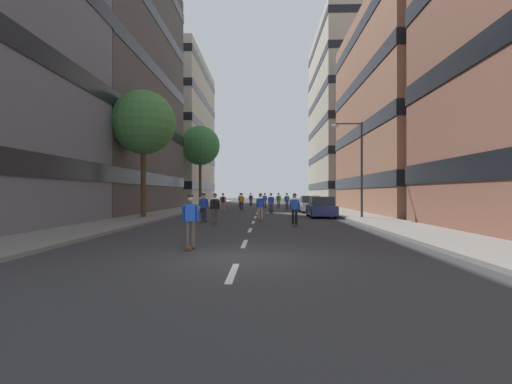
# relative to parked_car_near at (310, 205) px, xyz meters

# --- Properties ---
(ground_plane) EXTENTS (175.40, 175.40, 0.00)m
(ground_plane) POSITION_rel_parked_car_near_xyz_m (-4.85, 3.86, -0.70)
(ground_plane) COLOR #333335
(sidewalk_left) EXTENTS (3.23, 80.39, 0.14)m
(sidewalk_left) POSITION_rel_parked_car_near_xyz_m (-12.52, 7.52, -0.63)
(sidewalk_left) COLOR gray
(sidewalk_left) RESTS_ON ground_plane
(sidewalk_right) EXTENTS (3.23, 80.39, 0.14)m
(sidewalk_right) POSITION_rel_parked_car_near_xyz_m (2.81, 7.52, -0.63)
(sidewalk_right) COLOR gray
(sidewalk_right) RESTS_ON ground_plane
(lane_markings) EXTENTS (0.16, 67.20, 0.01)m
(lane_markings) POSITION_rel_parked_car_near_xyz_m (-4.85, 5.13, -0.70)
(lane_markings) COLOR silver
(lane_markings) RESTS_ON ground_plane
(building_left_mid) EXTENTS (12.57, 22.08, 25.05)m
(building_left_mid) POSITION_rel_parked_car_near_xyz_m (-20.36, 0.19, 11.91)
(building_left_mid) COLOR #4C4744
(building_left_mid) RESTS_ON ground_plane
(building_left_far) EXTENTS (12.57, 23.73, 23.59)m
(building_left_far) POSITION_rel_parked_car_near_xyz_m (-20.36, 28.50, 11.19)
(building_left_far) COLOR #BCB29E
(building_left_far) RESTS_ON ground_plane
(building_right_mid) EXTENTS (12.57, 21.88, 18.47)m
(building_right_mid) POSITION_rel_parked_car_near_xyz_m (10.65, 0.19, 8.62)
(building_right_mid) COLOR #9E6B51
(building_right_mid) RESTS_ON ground_plane
(building_right_far) EXTENTS (12.57, 23.77, 28.63)m
(building_right_far) POSITION_rel_parked_car_near_xyz_m (10.65, 28.50, 13.71)
(building_right_far) COLOR #B2A893
(building_right_far) RESTS_ON ground_plane
(parked_car_near) EXTENTS (1.82, 4.40, 1.52)m
(parked_car_near) POSITION_rel_parked_car_near_xyz_m (0.00, 0.00, 0.00)
(parked_car_near) COLOR silver
(parked_car_near) RESTS_ON ground_plane
(parked_car_mid) EXTENTS (1.82, 4.40, 1.52)m
(parked_car_mid) POSITION_rel_parked_car_near_xyz_m (0.00, -7.34, 0.00)
(parked_car_mid) COLOR navy
(parked_car_mid) RESTS_ON ground_plane
(street_tree_near) EXTENTS (4.39, 4.39, 8.72)m
(street_tree_near) POSITION_rel_parked_car_near_xyz_m (-12.52, -9.54, 5.93)
(street_tree_near) COLOR #4C3823
(street_tree_near) RESTS_ON sidewalk_left
(street_tree_mid) EXTENTS (5.07, 5.07, 10.29)m
(street_tree_mid) POSITION_rel_parked_car_near_xyz_m (-12.52, 13.84, 7.17)
(street_tree_mid) COLOR #4C3823
(street_tree_mid) RESTS_ON sidewalk_left
(streetlamp_right) EXTENTS (2.13, 0.30, 6.50)m
(streetlamp_right) POSITION_rel_parked_car_near_xyz_m (2.12, -9.35, 3.44)
(streetlamp_right) COLOR #3F3F44
(streetlamp_right) RESTS_ON sidewalk_right
(skater_0) EXTENTS (0.55, 0.91, 1.78)m
(skater_0) POSITION_rel_parked_car_near_xyz_m (-8.12, 0.54, 0.32)
(skater_0) COLOR brown
(skater_0) RESTS_ON ground_plane
(skater_1) EXTENTS (0.54, 0.91, 1.78)m
(skater_1) POSITION_rel_parked_car_near_xyz_m (-6.52, -23.75, 0.29)
(skater_1) COLOR brown
(skater_1) RESTS_ON ground_plane
(skater_2) EXTENTS (0.56, 0.92, 1.78)m
(skater_2) POSITION_rel_parked_car_near_xyz_m (-1.81, 5.18, 0.32)
(skater_2) COLOR brown
(skater_2) RESTS_ON ground_plane
(skater_3) EXTENTS (0.56, 0.92, 1.78)m
(skater_3) POSITION_rel_parked_car_near_xyz_m (-3.61, -2.02, 0.29)
(skater_3) COLOR brown
(skater_3) RESTS_ON ground_plane
(skater_4) EXTENTS (0.53, 0.90, 1.78)m
(skater_4) POSITION_rel_parked_car_near_xyz_m (-2.52, -14.97, 0.29)
(skater_4) COLOR brown
(skater_4) RESTS_ON ground_plane
(skater_5) EXTENTS (0.53, 0.90, 1.78)m
(skater_5) POSITION_rel_parked_car_near_xyz_m (-9.66, -2.16, 0.29)
(skater_5) COLOR brown
(skater_5) RESTS_ON ground_plane
(skater_6) EXTENTS (0.54, 0.91, 1.78)m
(skater_6) POSITION_rel_parked_car_near_xyz_m (-4.43, -10.98, 0.29)
(skater_6) COLOR brown
(skater_6) RESTS_ON ground_plane
(skater_7) EXTENTS (0.54, 0.91, 1.78)m
(skater_7) POSITION_rel_parked_car_near_xyz_m (-6.01, 14.70, 0.32)
(skater_7) COLOR brown
(skater_7) RESTS_ON ground_plane
(skater_8) EXTENTS (0.57, 0.92, 1.78)m
(skater_8) POSITION_rel_parked_car_near_xyz_m (-7.04, 9.35, 0.32)
(skater_8) COLOR brown
(skater_8) RESTS_ON ground_plane
(skater_9) EXTENTS (0.57, 0.92, 1.78)m
(skater_9) POSITION_rel_parked_car_near_xyz_m (-6.98, -14.01, 0.29)
(skater_9) COLOR brown
(skater_9) RESTS_ON ground_plane
(skater_10) EXTENTS (0.56, 0.92, 1.78)m
(skater_10) POSITION_rel_parked_car_near_xyz_m (-4.19, 10.59, 0.32)
(skater_10) COLOR brown
(skater_10) RESTS_ON ground_plane
(skater_11) EXTENTS (0.56, 0.92, 1.78)m
(skater_11) POSITION_rel_parked_car_near_xyz_m (-7.91, -12.20, 0.29)
(skater_11) COLOR brown
(skater_11) RESTS_ON ground_plane
(skater_12) EXTENTS (0.55, 0.92, 1.78)m
(skater_12) POSITION_rel_parked_car_near_xyz_m (-6.49, 2.81, 0.29)
(skater_12) COLOR brown
(skater_12) RESTS_ON ground_plane
(skater_13) EXTENTS (0.56, 0.92, 1.78)m
(skater_13) POSITION_rel_parked_car_near_xyz_m (-2.57, 9.14, 0.29)
(skater_13) COLOR brown
(skater_13) RESTS_ON ground_plane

